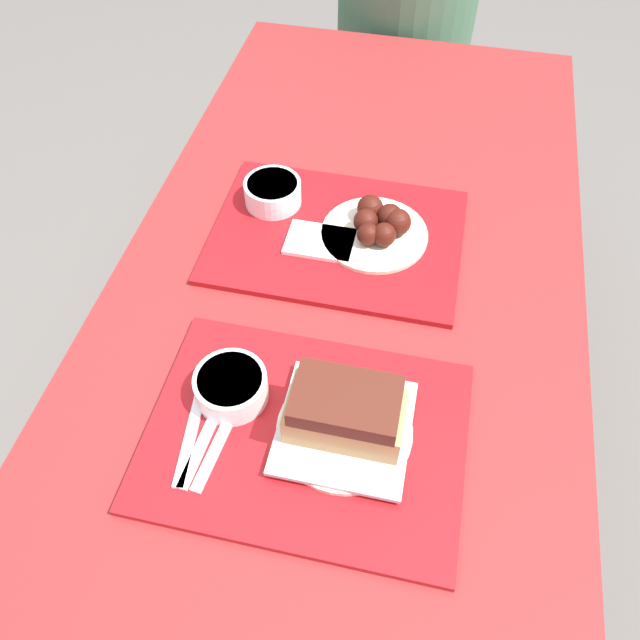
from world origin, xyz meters
TOP-DOWN VIEW (x-y plane):
  - ground_plane at (0.00, 0.00)m, footprint 12.00×12.00m
  - picnic_table at (0.00, 0.00)m, footprint 0.81×1.89m
  - picnic_bench_far at (0.00, 1.17)m, footprint 0.77×0.28m
  - tray_near at (-0.00, -0.22)m, footprint 0.45×0.33m
  - tray_far at (-0.04, 0.19)m, footprint 0.45×0.33m
  - bowl_coleslaw_near at (-0.12, -0.18)m, footprint 0.11×0.11m
  - brisket_sandwich_plate at (0.05, -0.20)m, footprint 0.19×0.19m
  - plastic_fork_near at (-0.14, -0.25)m, footprint 0.03×0.17m
  - plastic_knife_near at (-0.12, -0.25)m, footprint 0.03×0.17m
  - plastic_spoon_near at (-0.16, -0.25)m, footprint 0.04×0.17m
  - bowl_coleslaw_far at (-0.17, 0.25)m, footprint 0.11×0.11m
  - wings_plate_far at (0.04, 0.21)m, footprint 0.19×0.19m
  - napkin_far at (-0.06, 0.16)m, footprint 0.12×0.08m
  - person_seated_across at (-0.03, 1.17)m, footprint 0.39×0.39m

SIDE VIEW (x-z plane):
  - ground_plane at x=0.00m, z-range 0.00..0.00m
  - picnic_bench_far at x=0.00m, z-range 0.15..0.59m
  - picnic_table at x=0.00m, z-range 0.28..1.00m
  - person_seated_across at x=-0.03m, z-range 0.38..1.05m
  - tray_near at x=0.00m, z-range 0.72..0.74m
  - tray_far at x=-0.04m, z-range 0.72..0.74m
  - plastic_fork_near at x=-0.14m, z-range 0.74..0.74m
  - plastic_knife_near at x=-0.12m, z-range 0.74..0.74m
  - plastic_spoon_near at x=-0.16m, z-range 0.74..0.74m
  - napkin_far at x=-0.06m, z-range 0.74..0.74m
  - wings_plate_far at x=0.04m, z-range 0.73..0.79m
  - bowl_coleslaw_near at x=-0.12m, z-range 0.74..0.79m
  - bowl_coleslaw_far at x=-0.17m, z-range 0.74..0.79m
  - brisket_sandwich_plate at x=0.05m, z-range 0.73..0.83m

